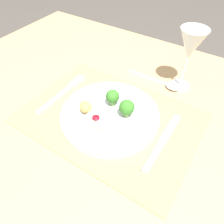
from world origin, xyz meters
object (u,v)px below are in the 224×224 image
object	(u,v)px
fork	(65,91)
spoon	(167,84)
knife	(160,145)
wine_glass_near	(190,47)
dinner_plate	(112,113)

from	to	relation	value
fork	spoon	xyz separation A→B (m)	(0.26, 0.21, 0.00)
knife	spoon	bearing A→B (deg)	110.39
spoon	wine_glass_near	bearing A→B (deg)	28.03
spoon	wine_glass_near	xyz separation A→B (m)	(0.04, 0.02, 0.14)
dinner_plate	wine_glass_near	distance (m)	0.30
dinner_plate	knife	bearing A→B (deg)	-6.51
fork	knife	xyz separation A→B (m)	(0.35, -0.03, 0.00)
knife	wine_glass_near	distance (m)	0.30
dinner_plate	fork	xyz separation A→B (m)	(-0.19, 0.01, -0.01)
dinner_plate	wine_glass_near	bearing A→B (deg)	65.24
knife	wine_glass_near	size ratio (longest dim) A/B	1.06
dinner_plate	fork	distance (m)	0.19
dinner_plate	spoon	size ratio (longest dim) A/B	1.45
fork	spoon	bearing A→B (deg)	37.52
spoon	knife	bearing A→B (deg)	-73.83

